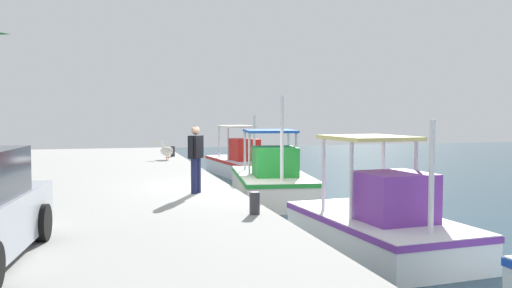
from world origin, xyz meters
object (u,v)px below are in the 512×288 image
object	(u,v)px
fishing_boat_second	(272,181)
mooring_bollard_second	(255,203)
fishing_boat_nearest	(240,163)
fisherman_standing	(196,156)
pelican	(167,150)
mooring_bollard_nearest	(173,151)
fishing_boat_third	(380,224)

from	to	relation	value
fishing_boat_second	mooring_bollard_second	xyz separation A→B (m)	(6.26, -2.26, 0.39)
fishing_boat_nearest	mooring_bollard_second	size ratio (longest dim) A/B	11.78
fisherman_standing	mooring_bollard_second	world-z (taller)	fisherman_standing
fisherman_standing	mooring_bollard_second	size ratio (longest dim) A/B	3.78
fisherman_standing	fishing_boat_nearest	bearing A→B (deg)	160.58
fishing_boat_nearest	pelican	xyz separation A→B (m)	(-0.08, -3.32, 0.61)
fisherman_standing	mooring_bollard_nearest	size ratio (longest dim) A/B	3.53
fishing_boat_second	mooring_bollard_nearest	xyz separation A→B (m)	(-8.78, -2.26, 0.41)
fishing_boat_nearest	pelican	world-z (taller)	fishing_boat_nearest
fishing_boat_third	fisherman_standing	size ratio (longest dim) A/B	2.74
fishing_boat_nearest	fisherman_standing	distance (m)	10.87
fishing_boat_third	pelican	xyz separation A→B (m)	(-14.03, -2.97, 0.61)
pelican	fisherman_standing	size ratio (longest dim) A/B	0.49
mooring_bollard_nearest	mooring_bollard_second	bearing A→B (deg)	0.00
mooring_bollard_nearest	mooring_bollard_second	xyz separation A→B (m)	(15.04, 0.00, -0.02)
fishing_boat_third	pelican	size ratio (longest dim) A/B	5.62
fishing_boat_nearest	fishing_boat_second	size ratio (longest dim) A/B	0.98
fishing_boat_third	fishing_boat_second	bearing A→B (deg)	-177.75
fishing_boat_third	fisherman_standing	xyz separation A→B (m)	(-3.76, -3.24, 1.17)
pelican	fishing_boat_nearest	bearing A→B (deg)	88.66
fishing_boat_third	mooring_bollard_nearest	xyz separation A→B (m)	(-15.61, -2.53, 0.46)
fishing_boat_second	mooring_bollard_second	world-z (taller)	fishing_boat_second
fishing_boat_second	pelican	world-z (taller)	fishing_boat_second
mooring_bollard_nearest	fishing_boat_nearest	bearing A→B (deg)	60.08
mooring_bollard_second	fisherman_standing	bearing A→B (deg)	-167.42
fishing_boat_nearest	fishing_boat_third	xyz separation A→B (m)	(13.96, -0.35, -0.00)
fishing_boat_second	mooring_bollard_second	bearing A→B (deg)	-19.87
fishing_boat_nearest	pelican	size ratio (longest dim) A/B	6.40
fishing_boat_nearest	fishing_boat_third	size ratio (longest dim) A/B	1.14
fishing_boat_second	pelican	size ratio (longest dim) A/B	6.55
fishing_boat_third	pelican	distance (m)	14.36
fisherman_standing	fishing_boat_third	bearing A→B (deg)	40.72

